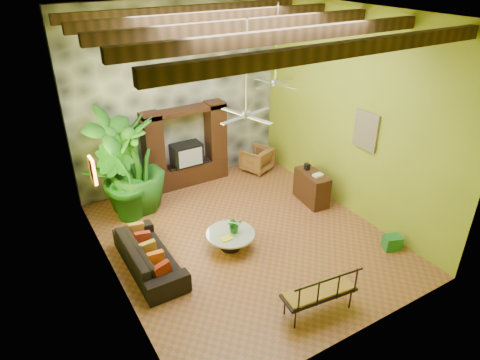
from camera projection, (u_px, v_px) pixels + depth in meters
ground at (244, 237)px, 10.16m from camera, size 7.00×7.00×0.00m
ceiling at (245, 12)px, 7.79m from camera, size 6.00×7.00×0.02m
back_wall at (177, 96)px, 11.62m from camera, size 6.00×0.02×5.00m
left_wall at (101, 173)px, 7.62m from camera, size 0.02×7.00×5.00m
right_wall at (350, 115)px, 10.33m from camera, size 0.02×7.00×5.00m
stone_accent_wall at (178, 97)px, 11.58m from camera, size 5.98×0.10×4.98m
ceiling_beams at (245, 25)px, 7.90m from camera, size 5.95×5.36×0.22m
entertainment_center at (186, 153)px, 12.07m from camera, size 2.40×0.55×2.30m
ceiling_fan_front at (246, 105)px, 8.16m from camera, size 1.28×1.28×1.86m
ceiling_fan_back at (276, 74)px, 10.18m from camera, size 1.28×1.28×1.86m
wall_art_mask at (93, 170)px, 8.58m from camera, size 0.06×0.32×0.55m
wall_art_painting at (366, 131)px, 9.95m from camera, size 0.06×0.70×0.90m
sofa at (149, 255)px, 9.00m from camera, size 0.90×2.29×0.67m
wicker_armchair at (257, 159)px, 13.08m from camera, size 1.03×1.04×0.74m
tall_plant_a at (116, 162)px, 10.56m from camera, size 1.77×1.59×2.79m
tall_plant_b at (122, 181)px, 10.46m from camera, size 1.43×1.42×2.03m
tall_plant_c at (136, 165)px, 10.73m from camera, size 1.65×1.65×2.49m
coffee_table at (230, 238)px, 9.66m from camera, size 1.10×1.10×0.40m
centerpiece_plant at (235, 225)px, 9.55m from camera, size 0.41×0.39×0.37m
yellow_tray at (227, 239)px, 9.39m from camera, size 0.28×0.22×0.03m
iron_bench at (322, 291)px, 7.75m from camera, size 1.45×0.67×0.57m
side_console at (312, 188)px, 11.39m from camera, size 0.59×1.12×0.86m
green_bin at (392, 242)px, 9.68m from camera, size 0.45×0.40×0.33m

